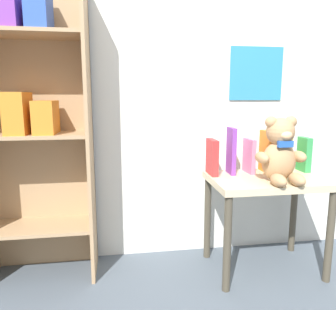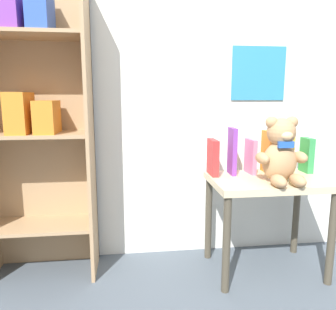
# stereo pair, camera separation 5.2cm
# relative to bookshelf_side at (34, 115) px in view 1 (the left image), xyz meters

# --- Properties ---
(wall_back) EXTENTS (4.80, 0.07, 2.50)m
(wall_back) POSITION_rel_bookshelf_side_xyz_m (0.88, 0.16, 0.37)
(wall_back) COLOR silver
(wall_back) RESTS_ON ground_plane
(bookshelf_side) EXTENTS (0.57, 0.29, 1.56)m
(bookshelf_side) POSITION_rel_bookshelf_side_xyz_m (0.00, 0.00, 0.00)
(bookshelf_side) COLOR tan
(bookshelf_side) RESTS_ON ground_plane
(display_table) EXTENTS (0.62, 0.42, 0.54)m
(display_table) POSITION_rel_bookshelf_side_xyz_m (1.23, -0.16, -0.43)
(display_table) COLOR beige
(display_table) RESTS_ON ground_plane
(teddy_bear) EXTENTS (0.26, 0.24, 0.34)m
(teddy_bear) POSITION_rel_bookshelf_side_xyz_m (1.25, -0.25, -0.19)
(teddy_bear) COLOR tan
(teddy_bear) RESTS_ON display_table
(book_standing_red) EXTENTS (0.04, 0.15, 0.20)m
(book_standing_red) POSITION_rel_bookshelf_side_xyz_m (0.95, -0.04, -0.24)
(book_standing_red) COLOR red
(book_standing_red) RESTS_ON display_table
(book_standing_purple) EXTENTS (0.03, 0.12, 0.26)m
(book_standing_purple) POSITION_rel_bookshelf_side_xyz_m (1.06, -0.04, -0.21)
(book_standing_purple) COLOR purple
(book_standing_purple) RESTS_ON display_table
(book_standing_pink) EXTENTS (0.03, 0.13, 0.20)m
(book_standing_pink) POSITION_rel_bookshelf_side_xyz_m (1.18, -0.04, -0.24)
(book_standing_pink) COLOR #D17093
(book_standing_pink) RESTS_ON display_table
(book_standing_orange) EXTENTS (0.04, 0.14, 0.24)m
(book_standing_orange) POSITION_rel_bookshelf_side_xyz_m (1.29, -0.03, -0.22)
(book_standing_orange) COLOR orange
(book_standing_orange) RESTS_ON display_table
(book_standing_yellow) EXTENTS (0.03, 0.12, 0.25)m
(book_standing_yellow) POSITION_rel_bookshelf_side_xyz_m (1.40, -0.03, -0.22)
(book_standing_yellow) COLOR gold
(book_standing_yellow) RESTS_ON display_table
(book_standing_green) EXTENTS (0.04, 0.11, 0.20)m
(book_standing_green) POSITION_rel_bookshelf_side_xyz_m (1.51, -0.05, -0.24)
(book_standing_green) COLOR #33934C
(book_standing_green) RESTS_ON display_table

